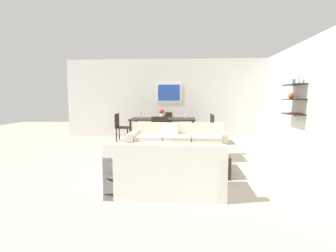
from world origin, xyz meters
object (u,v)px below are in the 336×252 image
object	(u,v)px
sofa_beige	(177,145)
candle_jar	(211,150)
loveseat_white	(166,173)
wine_glass_foot	(162,116)
dining_chair_left_far	(121,125)
wine_glass_right_far	(186,115)
centerpiece_vase	(162,114)
dining_chair_foot	(160,130)
wine_glass_head	(164,114)
decorative_bowl	(189,149)
wine_glass_left_far	(141,114)
dining_table	(163,120)
coffee_table	(194,161)
dining_chair_right_far	(208,126)
dining_chair_right_near	(209,127)
dining_chair_head	(165,123)

from	to	relation	value
sofa_beige	candle_jar	size ratio (longest dim) A/B	33.57
loveseat_white	wine_glass_foot	distance (m)	4.09
dining_chair_left_far	wine_glass_right_far	world-z (taller)	wine_glass_right_far
centerpiece_vase	dining_chair_foot	bearing A→B (deg)	-87.68
dining_chair_left_far	wine_glass_head	bearing A→B (deg)	9.06
sofa_beige	dining_chair_foot	world-z (taller)	dining_chair_foot
wine_glass_right_far	decorative_bowl	bearing A→B (deg)	-88.70
wine_glass_left_far	wine_glass_head	distance (m)	0.79
candle_jar	dining_chair_left_far	world-z (taller)	dining_chair_left_far
sofa_beige	dining_table	world-z (taller)	sofa_beige
coffee_table	dining_table	distance (m)	3.44
decorative_bowl	dining_chair_right_far	bearing A→B (deg)	80.39
sofa_beige	decorative_bowl	world-z (taller)	sofa_beige
dining_chair_foot	wine_glass_right_far	bearing A→B (deg)	55.54
dining_chair_right_far	dining_table	bearing A→B (deg)	-170.59
sofa_beige	wine_glass_head	world-z (taller)	wine_glass_head
wine_glass_right_far	wine_glass_left_far	bearing A→B (deg)	180.00
decorative_bowl	centerpiece_vase	distance (m)	3.41
dining_chair_right_near	dining_chair_right_far	size ratio (longest dim) A/B	1.00
coffee_table	dining_chair_head	world-z (taller)	dining_chair_head
dining_chair_right_far	wine_glass_left_far	world-z (taller)	wine_glass_left_far
wine_glass_head	wine_glass_right_far	xyz separation A→B (m)	(0.72, -0.33, -0.01)
centerpiece_vase	wine_glass_left_far	bearing A→B (deg)	167.53
dining_chair_right_far	wine_glass_left_far	bearing A→B (deg)	-177.18
coffee_table	dining_chair_left_far	world-z (taller)	dining_chair_left_far
dining_chair_head	dining_chair_foot	size ratio (longest dim) A/B	1.00
loveseat_white	wine_glass_right_far	bearing A→B (deg)	86.67
dining_table	wine_glass_left_far	bearing A→B (deg)	169.98
dining_chair_right_far	sofa_beige	bearing A→B (deg)	-110.54
dining_chair_head	wine_glass_head	xyz separation A→B (m)	(-0.00, -0.47, 0.36)
dining_chair_right_far	wine_glass_right_far	world-z (taller)	wine_glass_right_far
dining_chair_left_far	dining_chair_foot	distance (m)	1.81
dining_table	dining_chair_foot	bearing A→B (deg)	-90.00
candle_jar	wine_glass_foot	bearing A→B (deg)	113.17
candle_jar	centerpiece_vase	bearing A→B (deg)	110.93
dining_chair_right_far	centerpiece_vase	bearing A→B (deg)	-169.90
decorative_bowl	dining_chair_right_near	world-z (taller)	dining_chair_right_near
sofa_beige	decorative_bowl	xyz separation A→B (m)	(0.27, -1.21, 0.14)
wine_glass_right_far	centerpiece_vase	world-z (taller)	centerpiece_vase
decorative_bowl	wine_glass_right_far	size ratio (longest dim) A/B	2.21
dining_chair_foot	wine_glass_head	bearing A→B (deg)	90.00
coffee_table	loveseat_white	bearing A→B (deg)	-110.22
dining_chair_right_near	coffee_table	bearing A→B (deg)	-99.37
dining_chair_head	dining_chair_right_near	world-z (taller)	same
loveseat_white	dining_chair_head	distance (m)	5.42
dining_table	dining_chair_right_near	size ratio (longest dim) A/B	2.24
dining_chair_left_far	dining_chair_right_far	bearing A→B (deg)	0.00
wine_glass_foot	centerpiece_vase	distance (m)	0.43
dining_chair_head	coffee_table	bearing A→B (deg)	-78.10
wine_glass_head	sofa_beige	bearing A→B (deg)	-78.37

